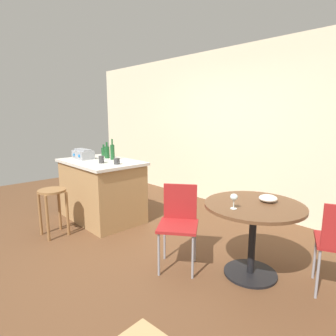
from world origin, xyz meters
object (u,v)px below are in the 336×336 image
Objects in this scene: cup_0 at (101,160)px; wine_glass at (234,198)px; dining_table at (253,221)px; toolbox at (83,154)px; bottle_0 at (104,152)px; serving_bowl at (268,198)px; folding_chair_far at (179,219)px; bottle_1 at (112,152)px; wooden_stool at (53,201)px; cup_1 at (117,161)px; kitchen_island at (102,190)px; bottle_2 at (107,152)px.

cup_0 is 0.77× the size of wine_glass.
dining_table is 2.68× the size of toolbox.
bottle_0 is at bearing 93.58° from toolbox.
cup_0 reaches higher than serving_bowl.
toolbox is at bearing -86.42° from bottle_0.
cup_0 is 2.16m from wine_glass.
wine_glass is (2.71, 0.12, -0.14)m from toolbox.
bottle_1 reaches higher than folding_chair_far.
bottle_0 reaches higher than wooden_stool.
cup_1 is at bearing -18.42° from bottle_0.
toolbox is at bearing -168.92° from serving_bowl.
bottle_1 is 0.34m from cup_0.
folding_chair_far is 7.29× the size of cup_1.
cup_1 is 0.66× the size of serving_bowl.
wooden_stool is 3.24× the size of bottle_0.
dining_table is 2.04m from cup_1.
wooden_stool is 3.52× the size of serving_bowl.
bottle_1 reaches higher than cup_1.
wine_glass is (2.32, -0.17, -0.19)m from bottle_1.
bottle_1 reaches higher than kitchen_island.
toolbox is 0.49m from bottle_1.
bottle_2 is at bearing 103.87° from wooden_stool.
bottle_1 reaches higher than toolbox.
cup_0 is at bearing -33.18° from bottle_0.
cup_1 is (0.23, 0.11, -0.01)m from cup_0.
serving_bowl reaches higher than wooden_stool.
folding_chair_far is at bearing -147.58° from dining_table.
bottle_2 is (-0.25, 1.00, 0.54)m from wooden_stool.
toolbox is 2.00× the size of serving_bowl.
bottle_2 is (-2.57, -0.08, 0.45)m from dining_table.
dining_table is at bearing 77.80° from wine_glass.
bottle_2 reaches higher than wine_glass.
folding_chair_far is 2.03m from bottle_2.
bottle_2 is (0.20, 0.31, 0.03)m from toolbox.
cup_0 is at bearing 0.21° from toolbox.
folding_chair_far is at bearing 21.67° from wooden_stool.
wooden_stool is 0.97m from toolbox.
bottle_2 is at bearing 126.46° from kitchen_island.
toolbox is (-0.35, -0.10, 0.53)m from kitchen_island.
bottle_0 is 1.78× the size of cup_0.
bottle_2 reaches higher than bottle_0.
bottle_1 is at bearing -12.01° from bottle_0.
toolbox is 2.72m from wine_glass.
bottle_2 reaches higher than folding_chair_far.
bottle_0 is 2.75m from wine_glass.
bottle_2 is 2.52m from wine_glass.
toolbox is 3.02× the size of cup_1.
kitchen_island is 2.06× the size of wooden_stool.
kitchen_island is at bearing 96.75° from wooden_stool.
bottle_0 reaches higher than toolbox.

